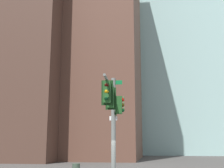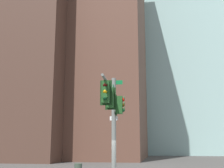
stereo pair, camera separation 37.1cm
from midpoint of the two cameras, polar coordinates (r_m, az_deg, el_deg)
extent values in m
cylinder|color=slate|center=(16.76, 0.99, -9.02)|extent=(0.25, 0.25, 6.04)
cylinder|color=slate|center=(14.76, 0.12, -0.23)|extent=(4.58, 0.39, 0.12)
cylinder|color=slate|center=(16.11, 0.69, -2.82)|extent=(1.04, 0.14, 0.75)
cube|color=#0F6B33|center=(17.11, 0.96, 0.29)|extent=(0.09, 1.02, 0.24)
cube|color=#0F6B33|center=(17.05, 0.96, -0.70)|extent=(0.83, 0.08, 0.24)
cube|color=white|center=(16.81, 0.98, -6.60)|extent=(0.06, 0.45, 0.24)
cube|color=#1E4C1E|center=(15.17, 0.34, -2.69)|extent=(0.36, 0.36, 1.00)
cube|color=black|center=(15.36, 0.41, -2.80)|extent=(0.07, 0.55, 1.16)
sphere|color=#470A07|center=(15.02, 0.25, -1.44)|extent=(0.20, 0.20, 0.20)
cylinder|color=#1E4C1E|center=(14.98, 0.23, -1.06)|extent=(0.05, 0.23, 0.23)
sphere|color=#4C330A|center=(14.97, 0.26, -2.57)|extent=(0.20, 0.20, 0.20)
cylinder|color=#1E4C1E|center=(14.92, 0.23, -2.19)|extent=(0.05, 0.23, 0.23)
sphere|color=green|center=(14.93, 0.26, -3.71)|extent=(0.20, 0.20, 0.20)
cylinder|color=#1E4C1E|center=(14.88, 0.23, -3.33)|extent=(0.05, 0.23, 0.23)
cube|color=#1E4C1E|center=(13.45, -0.46, -1.55)|extent=(0.36, 0.36, 1.00)
cube|color=black|center=(13.63, -0.36, -1.68)|extent=(0.07, 0.55, 1.16)
sphere|color=#470A07|center=(13.30, -0.56, -0.12)|extent=(0.20, 0.20, 0.20)
cylinder|color=#1E4C1E|center=(13.26, -0.59, 0.31)|extent=(0.05, 0.23, 0.23)
sphere|color=#F29E0C|center=(13.25, -0.56, -1.39)|extent=(0.20, 0.20, 0.20)
cylinder|color=#1E4C1E|center=(13.20, -0.60, -0.96)|extent=(0.05, 0.23, 0.23)
sphere|color=#0A3819|center=(13.20, -0.56, -2.68)|extent=(0.20, 0.20, 0.20)
cylinder|color=#1E4C1E|center=(13.15, -0.60, -2.24)|extent=(0.05, 0.23, 0.23)
cube|color=#1E4C1E|center=(16.86, 2.08, -4.06)|extent=(0.36, 0.36, 1.00)
cube|color=black|center=(16.88, 1.44, -4.07)|extent=(0.55, 0.07, 1.16)
sphere|color=red|center=(16.89, 2.77, -3.04)|extent=(0.20, 0.20, 0.20)
cylinder|color=#1E4C1E|center=(16.90, 2.99, -2.73)|extent=(0.23, 0.05, 0.23)
sphere|color=#4C330A|center=(16.85, 2.78, -4.05)|extent=(0.20, 0.20, 0.20)
cylinder|color=#1E4C1E|center=(16.85, 3.00, -3.74)|extent=(0.23, 0.05, 0.23)
sphere|color=#0A3819|center=(16.81, 2.79, -5.06)|extent=(0.20, 0.20, 0.20)
cylinder|color=#1E4C1E|center=(16.82, 3.01, -4.75)|extent=(0.23, 0.05, 0.23)
cube|color=#4C3328|center=(55.31, -14.04, 11.14)|extent=(23.60, 16.16, 46.58)
cube|color=brown|center=(53.85, -4.22, 10.29)|extent=(18.85, 18.85, 44.57)
cube|color=#9EC6C1|center=(80.04, 14.20, 8.45)|extent=(22.25, 33.81, 58.36)
camera|label=1|loc=(0.19, -89.34, -0.13)|focal=47.60mm
camera|label=2|loc=(0.19, 90.66, 0.13)|focal=47.60mm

